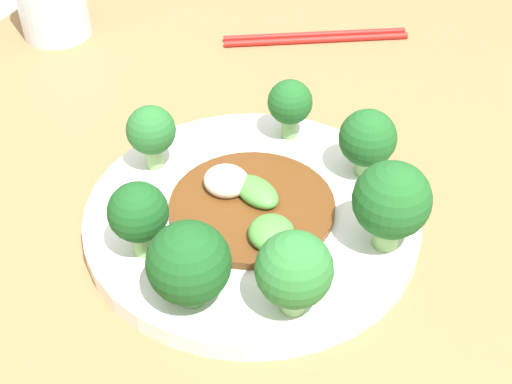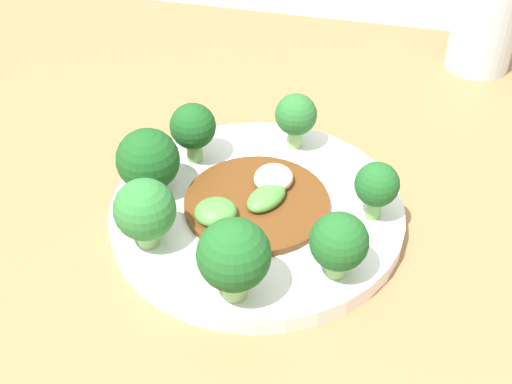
{
  "view_description": "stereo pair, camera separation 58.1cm",
  "coord_description": "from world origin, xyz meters",
  "views": [
    {
      "loc": [
        0.34,
        0.18,
        1.15
      ],
      "look_at": [
        -0.05,
        0.0,
        0.78
      ],
      "focal_mm": 50.0,
      "sensor_mm": 36.0,
      "label": 1
    },
    {
      "loc": [
        -0.16,
        0.48,
        1.19
      ],
      "look_at": [
        -0.05,
        0.0,
        0.78
      ],
      "focal_mm": 50.0,
      "sensor_mm": 36.0,
      "label": 2
    }
  ],
  "objects": [
    {
      "name": "broccoli_north",
      "position": [
        -0.06,
        0.11,
        0.8
      ],
      "size": [
        0.06,
        0.06,
        0.07
      ],
      "color": "#89B76B",
      "rests_on": "plate"
    },
    {
      "name": "broccoli_southeast",
      "position": [
        0.03,
        -0.06,
        0.8
      ],
      "size": [
        0.04,
        0.04,
        0.06
      ],
      "color": "#7AAD5B",
      "rests_on": "plate"
    },
    {
      "name": "broccoli_south",
      "position": [
        -0.07,
        -0.1,
        0.8
      ],
      "size": [
        0.04,
        0.04,
        0.06
      ],
      "color": "#89B76B",
      "rests_on": "plate"
    },
    {
      "name": "broccoli_northwest",
      "position": [
        -0.13,
        0.07,
        0.79
      ],
      "size": [
        0.05,
        0.05,
        0.06
      ],
      "color": "#89B76B",
      "rests_on": "plate"
    },
    {
      "name": "drinking_glass",
      "position": [
        -0.25,
        -0.34,
        0.8
      ],
      "size": [
        0.08,
        0.08,
        0.11
      ],
      "color": "silver",
      "rests_on": "table"
    },
    {
      "name": "broccoli_northeast",
      "position": [
        0.03,
        0.07,
        0.8
      ],
      "size": [
        0.05,
        0.05,
        0.07
      ],
      "color": "#89B76B",
      "rests_on": "plate"
    },
    {
      "name": "broccoli_west",
      "position": [
        -0.15,
        -0.01,
        0.79
      ],
      "size": [
        0.04,
        0.04,
        0.06
      ],
      "color": "#70A356",
      "rests_on": "plate"
    },
    {
      "name": "plate",
      "position": [
        -0.05,
        0.0,
        0.75
      ],
      "size": [
        0.27,
        0.27,
        0.02
      ],
      "color": "white",
      "rests_on": "table"
    },
    {
      "name": "stirfry_center",
      "position": [
        -0.05,
        0.0,
        0.77
      ],
      "size": [
        0.13,
        0.13,
        0.02
      ],
      "color": "#5B3314",
      "rests_on": "plate"
    },
    {
      "name": "broccoli_east",
      "position": [
        0.05,
        -0.0,
        0.79
      ],
      "size": [
        0.06,
        0.06,
        0.07
      ],
      "color": "#70A356",
      "rests_on": "plate"
    }
  ]
}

